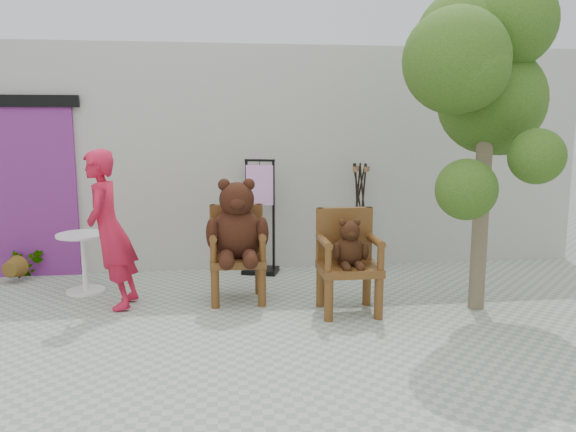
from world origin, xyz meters
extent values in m
plane|color=#9EA493|center=(0.00, 0.00, 0.00)|extent=(60.00, 60.00, 0.00)
cube|color=#AFAEA4|center=(0.00, 3.10, 1.50)|extent=(9.00, 1.00, 3.00)
cube|color=#712672|center=(-3.00, 2.58, 1.10)|extent=(1.20, 0.08, 2.20)
cube|color=black|center=(-3.00, 2.54, 2.25)|extent=(1.40, 0.06, 0.15)
cylinder|color=#4F2D10|center=(-0.63, 0.95, 0.21)|extent=(0.09, 0.09, 0.42)
cylinder|color=#4F2D10|center=(-0.63, 1.40, 0.21)|extent=(0.09, 0.09, 0.42)
cylinder|color=#4F2D10|center=(-0.13, 0.95, 0.21)|extent=(0.09, 0.09, 0.42)
cylinder|color=#4F2D10|center=(-0.13, 1.40, 0.21)|extent=(0.09, 0.09, 0.42)
cube|color=#4F2D10|center=(-0.38, 1.18, 0.47)|extent=(0.61, 0.56, 0.08)
cube|color=#4F2D10|center=(-0.38, 1.41, 0.78)|extent=(0.58, 0.08, 0.56)
cylinder|color=#4F2D10|center=(-0.64, 1.41, 0.78)|extent=(0.08, 0.08, 0.56)
cylinder|color=#4F2D10|center=(-0.64, 0.95, 0.63)|extent=(0.07, 0.07, 0.25)
cylinder|color=#4F2D10|center=(-0.64, 1.18, 0.76)|extent=(0.08, 0.53, 0.08)
cylinder|color=#4F2D10|center=(-0.12, 1.41, 0.78)|extent=(0.08, 0.08, 0.56)
cylinder|color=#4F2D10|center=(-0.12, 0.95, 0.63)|extent=(0.07, 0.07, 0.25)
cylinder|color=#4F2D10|center=(-0.12, 1.18, 0.76)|extent=(0.08, 0.53, 0.08)
ellipsoid|color=black|center=(-0.38, 1.20, 0.75)|extent=(0.58, 0.49, 0.61)
sphere|color=black|center=(-0.38, 1.18, 1.15)|extent=(0.38, 0.38, 0.38)
ellipsoid|color=black|center=(-0.38, 1.02, 1.12)|extent=(0.17, 0.14, 0.14)
sphere|color=black|center=(-0.52, 1.19, 1.31)|extent=(0.13, 0.13, 0.13)
sphere|color=black|center=(-0.25, 1.19, 1.31)|extent=(0.13, 0.13, 0.13)
ellipsoid|color=black|center=(-0.66, 1.08, 0.79)|extent=(0.13, 0.19, 0.35)
ellipsoid|color=black|center=(-0.51, 0.95, 0.55)|extent=(0.17, 0.34, 0.17)
sphere|color=black|center=(-0.51, 0.81, 0.53)|extent=(0.16, 0.16, 0.16)
ellipsoid|color=black|center=(-0.11, 1.08, 0.79)|extent=(0.13, 0.19, 0.35)
ellipsoid|color=black|center=(-0.26, 0.95, 0.55)|extent=(0.17, 0.34, 0.17)
sphere|color=black|center=(-0.26, 0.81, 0.53)|extent=(0.16, 0.16, 0.16)
cylinder|color=#4F2D10|center=(0.50, 0.39, 0.22)|extent=(0.09, 0.09, 0.43)
cylinder|color=#4F2D10|center=(0.50, 0.86, 0.22)|extent=(0.09, 0.09, 0.43)
cylinder|color=#4F2D10|center=(1.02, 0.39, 0.22)|extent=(0.09, 0.09, 0.43)
cylinder|color=#4F2D10|center=(1.02, 0.86, 0.22)|extent=(0.09, 0.09, 0.43)
cube|color=#4F2D10|center=(0.76, 0.63, 0.48)|extent=(0.62, 0.57, 0.08)
cube|color=#4F2D10|center=(0.76, 0.87, 0.80)|extent=(0.59, 0.08, 0.57)
cylinder|color=#4F2D10|center=(0.49, 0.87, 0.80)|extent=(0.08, 0.08, 0.57)
cylinder|color=#4F2D10|center=(0.49, 0.39, 0.65)|extent=(0.07, 0.07, 0.26)
cylinder|color=#4F2D10|center=(0.49, 0.63, 0.77)|extent=(0.08, 0.54, 0.08)
cylinder|color=#4F2D10|center=(1.03, 0.87, 0.80)|extent=(0.08, 0.08, 0.57)
cylinder|color=#4F2D10|center=(1.03, 0.39, 0.65)|extent=(0.07, 0.07, 0.26)
cylinder|color=#4F2D10|center=(1.03, 0.63, 0.77)|extent=(0.08, 0.54, 0.08)
ellipsoid|color=black|center=(0.76, 0.63, 0.65)|extent=(0.32, 0.27, 0.33)
sphere|color=black|center=(0.76, 0.62, 0.87)|extent=(0.21, 0.21, 0.21)
ellipsoid|color=black|center=(0.76, 0.53, 0.86)|extent=(0.10, 0.08, 0.08)
sphere|color=black|center=(0.68, 0.62, 0.96)|extent=(0.07, 0.07, 0.07)
sphere|color=black|center=(0.83, 0.62, 0.96)|extent=(0.07, 0.07, 0.07)
ellipsoid|color=black|center=(0.61, 0.56, 0.68)|extent=(0.07, 0.11, 0.19)
ellipsoid|color=black|center=(0.69, 0.49, 0.54)|extent=(0.09, 0.19, 0.09)
sphere|color=black|center=(0.69, 0.42, 0.53)|extent=(0.09, 0.09, 0.09)
ellipsoid|color=black|center=(0.91, 0.56, 0.68)|extent=(0.07, 0.11, 0.19)
ellipsoid|color=black|center=(0.83, 0.49, 0.54)|extent=(0.09, 0.19, 0.09)
sphere|color=black|center=(0.83, 0.42, 0.53)|extent=(0.09, 0.09, 0.09)
imported|color=red|center=(-1.74, 1.12, 0.85)|extent=(0.45, 0.65, 1.70)
cylinder|color=white|center=(-2.16, 1.73, 0.69)|extent=(0.60, 0.60, 0.03)
cylinder|color=white|center=(-2.16, 1.73, 0.35)|extent=(0.06, 0.06, 0.68)
cylinder|color=white|center=(-2.16, 1.73, 0.01)|extent=(0.44, 0.44, 0.03)
cube|color=black|center=(-0.21, 2.40, 0.75)|extent=(0.04, 0.04, 1.50)
cube|color=black|center=(0.13, 2.30, 0.75)|extent=(0.04, 0.04, 1.50)
cube|color=black|center=(-0.04, 2.35, 1.50)|extent=(0.39, 0.15, 0.03)
cube|color=black|center=(-0.04, 2.35, 0.03)|extent=(0.53, 0.47, 0.06)
cube|color=#E39DE5|center=(-0.04, 2.34, 1.18)|extent=(0.36, 0.15, 0.52)
cylinder|color=black|center=(-0.04, 2.35, 1.47)|extent=(0.01, 0.01, 0.08)
cylinder|color=white|center=(1.30, 2.35, 0.44)|extent=(0.32, 0.32, 0.03)
cylinder|color=white|center=(1.39, 2.43, 0.22)|extent=(0.03, 0.03, 0.44)
cylinder|color=white|center=(1.22, 2.43, 0.22)|extent=(0.03, 0.03, 0.44)
cylinder|color=white|center=(1.22, 2.27, 0.22)|extent=(0.03, 0.03, 0.44)
cylinder|color=white|center=(1.39, 2.27, 0.22)|extent=(0.03, 0.03, 0.44)
cylinder|color=black|center=(1.28, 2.40, 1.05)|extent=(0.09, 0.05, 0.80)
cylinder|color=brown|center=(1.27, 2.42, 1.38)|extent=(0.04, 0.04, 0.07)
cylinder|color=black|center=(1.25, 2.34, 1.05)|extent=(0.05, 0.14, 0.79)
cylinder|color=brown|center=(1.21, 2.33, 1.38)|extent=(0.04, 0.05, 0.08)
cylinder|color=black|center=(1.35, 2.35, 1.05)|extent=(0.04, 0.18, 0.79)
cylinder|color=brown|center=(1.41, 2.36, 1.38)|extent=(0.04, 0.05, 0.08)
cylinder|color=black|center=(1.33, 2.31, 1.05)|extent=(0.13, 0.08, 0.80)
cylinder|color=brown|center=(1.35, 2.27, 1.38)|extent=(0.04, 0.04, 0.08)
cylinder|color=black|center=(1.27, 2.32, 1.05)|extent=(0.13, 0.14, 0.79)
cylinder|color=brown|center=(1.22, 2.27, 1.38)|extent=(0.05, 0.05, 0.08)
cylinder|color=black|center=(1.31, 2.40, 1.05)|extent=(0.17, 0.04, 0.79)
cylinder|color=brown|center=(1.31, 2.45, 1.38)|extent=(0.05, 0.04, 0.08)
cylinder|color=brown|center=(2.16, 0.60, 1.46)|extent=(0.17, 0.17, 2.92)
sphere|color=#214011|center=(2.32, 0.84, 2.21)|extent=(1.14, 1.14, 1.14)
sphere|color=#214011|center=(2.45, 0.86, 2.01)|extent=(0.76, 0.76, 0.76)
sphere|color=#214011|center=(1.77, 0.27, 2.48)|extent=(0.82, 0.82, 0.82)
sphere|color=#214011|center=(2.35, 0.61, 2.97)|extent=(0.94, 0.94, 0.94)
sphere|color=#214011|center=(2.53, 1.01, 2.22)|extent=(0.74, 0.74, 0.74)
sphere|color=#214011|center=(1.99, 0.80, 2.82)|extent=(1.04, 1.04, 1.04)
sphere|color=#214011|center=(1.70, 0.37, 2.56)|extent=(1.02, 1.02, 1.02)
sphere|color=#214011|center=(1.74, 0.08, 1.35)|extent=(0.58, 0.58, 0.58)
sphere|color=#214011|center=(2.37, -0.02, 1.67)|extent=(0.52, 0.52, 0.52)
imported|color=#214011|center=(-3.08, 2.35, 0.24)|extent=(0.50, 0.46, 0.48)
camera|label=1|loc=(-0.58, -4.93, 1.96)|focal=35.00mm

